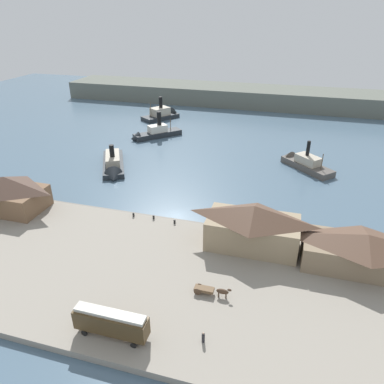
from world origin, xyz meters
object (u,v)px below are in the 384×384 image
ferry_shed_central_terminal (253,226)px  mooring_post_center_west (175,221)px  street_tram (111,322)px  horse_cart (211,290)px  mooring_post_center_east (154,217)px  ferry_mid_harbor (164,114)px  mooring_post_west (133,215)px  ferry_shed_west_terminal (7,192)px  ferry_shed_east_terminal (364,251)px  ferry_approaching_east (113,166)px  pedestrian_walking_east (203,338)px  ferry_approaching_west (153,133)px  ferry_moored_east (303,162)px

ferry_shed_central_terminal → mooring_post_center_west: size_ratio=19.39×
street_tram → horse_cart: street_tram is taller
mooring_post_center_east → ferry_mid_harbor: ferry_mid_harbor is taller
mooring_post_west → ferry_shed_west_terminal: bearing=-171.4°
horse_cart → ferry_mid_harbor: (-43.98, 99.77, -0.43)m
ferry_shed_west_terminal → ferry_shed_east_terminal: size_ratio=0.78×
ferry_approaching_east → street_tram: bearing=-63.2°
street_tram → ferry_shed_west_terminal: bearing=146.0°
ferry_shed_west_terminal → horse_cart: bearing=-16.3°
ferry_shed_central_terminal → ferry_mid_harbor: ferry_shed_central_terminal is taller
street_tram → ferry_approaching_east: (-27.95, 55.35, -2.42)m
pedestrian_walking_east → ferry_mid_harbor: ferry_mid_harbor is taller
ferry_shed_west_terminal → street_tram: bearing=-34.0°
street_tram → ferry_mid_harbor: size_ratio=0.61×
mooring_post_center_east → ferry_approaching_west: size_ratio=0.05×
ferry_moored_east → ferry_mid_harbor: bearing=145.9°
ferry_shed_east_terminal → mooring_post_center_east: ferry_shed_east_terminal is taller
ferry_shed_central_terminal → mooring_post_west: bearing=171.9°
ferry_shed_east_terminal → pedestrian_walking_east: 32.80m
ferry_approaching_east → ferry_shed_east_terminal: bearing=-25.0°
ferry_shed_central_terminal → ferry_shed_east_terminal: bearing=-3.8°
ferry_shed_central_terminal → ferry_mid_harbor: size_ratio=1.00×
ferry_shed_west_terminal → horse_cart: ferry_shed_west_terminal is taller
ferry_mid_harbor → mooring_post_west: bearing=-74.8°
mooring_post_center_east → street_tram: bearing=-79.2°
ferry_approaching_west → ferry_mid_harbor: (-5.11, 25.50, 0.04)m
ferry_moored_east → pedestrian_walking_east: bearing=-100.0°
ferry_shed_central_terminal → ferry_moored_east: ferry_shed_central_terminal is taller
street_tram → pedestrian_walking_east: (12.57, 2.38, -1.72)m
ferry_shed_central_terminal → ferry_shed_east_terminal: 19.65m
ferry_approaching_east → mooring_post_center_east: bearing=-47.8°
mooring_post_west → ferry_approaching_west: size_ratio=0.05×
mooring_post_west → ferry_moored_east: bearing=49.6°
horse_cart → mooring_post_west: (-22.01, 19.10, -0.48)m
ferry_shed_central_terminal → ferry_approaching_east: ferry_shed_central_terminal is taller
mooring_post_center_west → ferry_approaching_west: 61.43m
ferry_shed_west_terminal → mooring_post_west: (28.59, 4.33, -3.59)m
ferry_approaching_west → ferry_moored_east: size_ratio=1.03×
horse_cart → ferry_approaching_east: 58.84m
horse_cart → ferry_moored_east: bearing=77.5°
mooring_post_west → ferry_approaching_east: bearing=125.3°
ferry_shed_east_terminal → pedestrian_walking_east: (-22.90, -23.33, -2.66)m
ferry_shed_west_terminal → mooring_post_west: size_ratio=18.18×
horse_cart → pedestrian_walking_east: bearing=-83.1°
ferry_approaching_west → ferry_moored_east: bearing=-14.4°
ferry_approaching_west → mooring_post_west: bearing=-73.0°
pedestrian_walking_east → mooring_post_center_west: (-13.51, 28.13, -0.36)m
pedestrian_walking_east → ferry_moored_east: ferry_moored_east is taller
pedestrian_walking_east → mooring_post_west: (-23.13, 28.39, -0.36)m
mooring_post_west → mooring_post_center_west: size_ratio=1.00×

